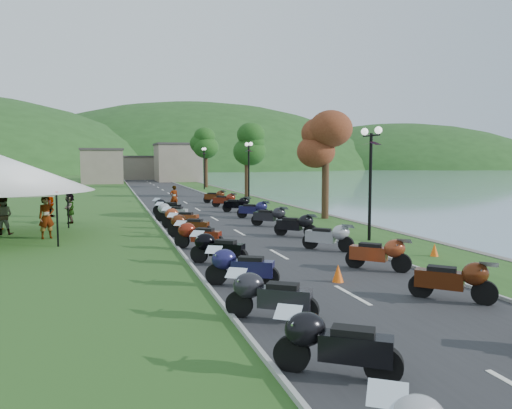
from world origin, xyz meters
TOP-DOWN VIEW (x-y plane):
  - road at (0.00, 40.00)m, footprint 7.00×120.00m
  - hills_backdrop at (0.00, 200.00)m, footprint 360.00×120.00m
  - far_building at (-2.00, 85.00)m, footprint 18.00×16.00m
  - moto_row_left at (-2.63, 11.75)m, footprint 2.60×39.84m
  - moto_row_right at (2.23, 21.85)m, footprint 2.60×35.97m
  - tree_lakeside at (6.56, 26.20)m, footprint 2.82×2.82m
  - pedestrian_a at (-8.97, 22.76)m, footprint 0.88×0.78m
  - pedestrian_b at (-11.13, 24.69)m, footprint 0.96×0.61m
  - traffic_cone_near at (0.27, 11.42)m, footprint 0.35×0.35m

SIDE VIEW (x-z plane):
  - hills_backdrop at x=0.00m, z-range -38.00..38.00m
  - pedestrian_a at x=-8.97m, z-range -0.99..0.99m
  - pedestrian_b at x=-11.13m, z-range -0.92..0.92m
  - road at x=0.00m, z-range 0.00..0.02m
  - traffic_cone_near at x=0.27m, z-range 0.00..0.55m
  - moto_row_left at x=-2.63m, z-range 0.00..1.10m
  - moto_row_right at x=2.23m, z-range 0.00..1.10m
  - far_building at x=-2.00m, z-range 0.00..5.00m
  - tree_lakeside at x=6.56m, z-range 0.00..7.84m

